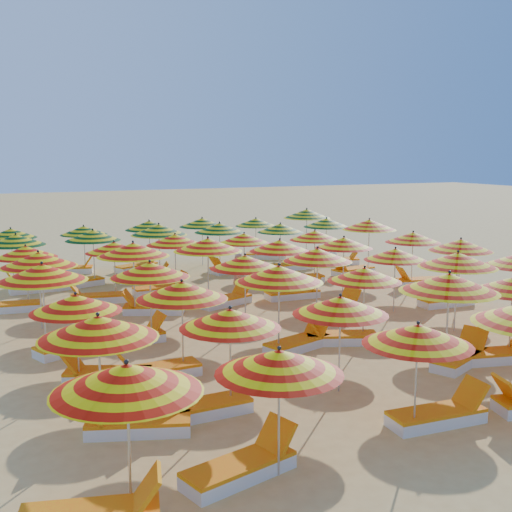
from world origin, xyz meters
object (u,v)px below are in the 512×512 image
Objects in this scene: umbrella_35 at (369,225)px; umbrella_20 at (245,262)px; umbrella_37 at (93,235)px; umbrella_43 at (84,230)px; umbrella_31 at (114,247)px; lounger_29 at (35,287)px; lounger_6 at (136,424)px; lounger_16 at (74,346)px; umbrella_16 at (458,260)px; umbrella_38 at (159,230)px; lounger_37 at (267,255)px; umbrella_33 at (244,238)px; lounger_1 at (242,467)px; lounger_22 at (294,293)px; umbrella_30 at (26,252)px; lounger_35 at (71,269)px; umbrella_27 at (280,246)px; umbrella_7 at (230,318)px; beachgoer_a at (237,274)px; umbrella_2 at (418,335)px; umbrella_8 at (340,305)px; lounger_38 at (319,253)px; umbrella_12 at (76,303)px; umbrella_18 at (42,273)px; umbrella_42 at (11,233)px; umbrella_21 at (317,255)px; umbrella_41 at (326,223)px; lounger_34 at (339,260)px; umbrella_34 at (315,235)px; umbrella_39 at (220,228)px; lounger_28 at (352,271)px; lounger_36 at (137,267)px; umbrella_9 at (449,283)px; umbrella_24 at (38,260)px; lounger_12 at (156,371)px; lounger_18 at (335,311)px; umbrella_23 at (461,245)px; lounger_8 at (460,358)px; lounger_14 at (340,337)px; lounger_13 at (299,343)px; lounger_32 at (231,269)px; umbrella_22 at (395,254)px; umbrella_0 at (127,378)px; lounger_7 at (200,408)px; umbrella_1 at (279,362)px; lounger_17 at (131,338)px; umbrella_6 at (98,327)px; umbrella_36 at (16,240)px; umbrella_32 at (175,240)px; lounger_11 at (106,375)px; lounger_27 at (298,279)px; umbrella_26 at (208,245)px.

umbrella_20 is at bearing -146.29° from umbrella_35.
umbrella_37 reaches higher than umbrella_43.
lounger_29 is (-2.19, 2.23, -1.50)m from umbrella_31.
lounger_6 is 4.86m from lounger_16.
umbrella_16 reaches higher than umbrella_20.
umbrella_38 is 1.16× the size of lounger_37.
umbrella_33 is 1.08× the size of lounger_1.
umbrella_30 is at bearing 167.13° from lounger_22.
umbrella_27 is at bearing -40.57° from lounger_35.
umbrella_7 reaches higher than beachgoer_a.
umbrella_2 is at bearing -65.18° from lounger_35.
umbrella_8 is 1.30× the size of lounger_38.
umbrella_43 is at bearing 57.23° from lounger_16.
umbrella_12 is 2.42m from umbrella_18.
umbrella_42 is at bearing 135.72° from umbrella_27.
umbrella_21 is 2.26m from umbrella_27.
umbrella_41 is 6.42m from lounger_22.
umbrella_34 is at bearing -112.94° from lounger_34.
umbrella_18 is at bearing -134.31° from umbrella_39.
lounger_6 is at bearing -122.17° from umbrella_33.
lounger_36 is at bearing -40.13° from lounger_28.
umbrella_9 is at bearing -88.31° from umbrella_39.
umbrella_12 is 4.60m from umbrella_24.
lounger_18 is (5.97, 2.82, 0.00)m from lounger_12.
umbrella_23 is 1.17× the size of lounger_16.
lounger_14 is at bearing 98.19° from lounger_8.
umbrella_2 is at bearing 94.00° from lounger_14.
lounger_13 and lounger_32 have the same top height.
umbrella_18 is at bearing 179.21° from umbrella_22.
umbrella_9 is 7.21m from umbrella_27.
umbrella_38 is at bearing -33.33° from lounger_35.
umbrella_2 is (4.81, 0.40, -0.13)m from umbrella_0.
lounger_32 is (-0.18, 7.30, 0.00)m from lounger_18.
umbrella_42 is 14.53m from lounger_7.
lounger_12 is at bearing -178.52° from umbrella_16.
umbrella_38 is 1.16× the size of lounger_18.
lounger_17 is at bearing 93.18° from umbrella_1.
lounger_34 is at bearing 164.88° from lounger_32.
umbrella_6 is at bearing -134.81° from umbrella_34.
umbrella_36 is at bearing -66.79° from lounger_6.
umbrella_12 is 10.26m from umbrella_38.
lounger_32 is at bearing 25.75° from lounger_16.
umbrella_8 is at bearing -146.60° from umbrella_23.
umbrella_7 is (-2.38, 2.14, 0.01)m from umbrella_2.
umbrella_32 is 7.55m from lounger_37.
umbrella_39 is 1.19× the size of lounger_22.
lounger_18 is at bearing -135.70° from lounger_11.
umbrella_37 is 1.11× the size of umbrella_39.
lounger_22 is 2.41m from lounger_27.
umbrella_26 reaches higher than umbrella_35.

